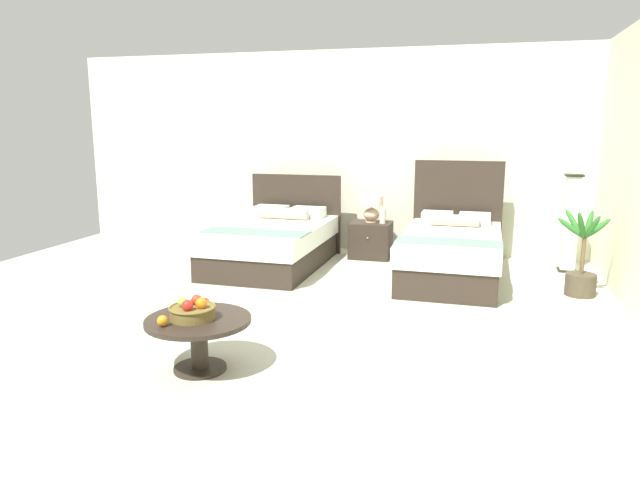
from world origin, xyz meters
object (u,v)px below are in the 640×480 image
nightstand (371,240)px  potted_palm (581,270)px  coffee_table (199,331)px  table_lamp (372,206)px  bed_near_corner (451,251)px  floor_lamp_corner (570,224)px  fruit_bowl (192,310)px  vase (383,216)px  loose_apple (205,303)px  bed_near_window (273,242)px  loose_orange (163,321)px

nightstand → potted_palm: size_ratio=0.58×
coffee_table → table_lamp: bearing=82.7°
bed_near_corner → floor_lamp_corner: 1.59m
fruit_bowl → potted_palm: size_ratio=0.36×
table_lamp → potted_palm: potted_palm is taller
bed_near_corner → vase: 1.26m
table_lamp → bed_near_corner: bearing=-35.8°
fruit_bowl → potted_palm: (3.08, 2.91, -0.20)m
fruit_bowl → coffee_table: bearing=37.9°
loose_apple → floor_lamp_corner: 4.87m
bed_near_window → coffee_table: size_ratio=2.64×
bed_near_window → floor_lamp_corner: (3.66, 0.73, 0.30)m
nightstand → coffee_table: size_ratio=0.70×
nightstand → loose_orange: (-0.69, -4.29, 0.20)m
loose_apple → potted_palm: potted_palm is taller
nightstand → bed_near_corner: bearing=-35.2°
nightstand → coffee_table: bearing=-97.4°
bed_near_corner → loose_orange: bed_near_corner is taller
table_lamp → vase: bearing=-19.9°
loose_orange → potted_palm: size_ratio=0.08×
bed_near_window → loose_orange: size_ratio=26.09×
bed_near_window → loose_apple: bed_near_window is taller
table_lamp → fruit_bowl: bearing=-97.7°
nightstand → potted_palm: (2.52, -1.17, 0.03)m
table_lamp → floor_lamp_corner: 2.53m
table_lamp → coffee_table: (-0.53, -4.08, -0.42)m
nightstand → floor_lamp_corner: bearing=-1.9°
floor_lamp_corner → loose_orange: bearing=-127.3°
fruit_bowl → table_lamp: bearing=82.3°
table_lamp → loose_orange: (-0.69, -4.31, -0.27)m
bed_near_corner → loose_apple: 3.49m
nightstand → loose_orange: 4.35m
table_lamp → loose_apple: bearing=-98.7°
loose_apple → vase: bearing=78.7°
loose_apple → nightstand: bearing=81.2°
floor_lamp_corner → potted_palm: 1.14m
potted_palm → bed_near_window: bearing=174.3°
coffee_table → loose_apple: size_ratio=9.47×
vase → coffee_table: vase is taller
bed_near_window → nightstand: bed_near_window is taller
loose_orange → floor_lamp_corner: size_ratio=0.07×
fruit_bowl → potted_palm: 4.24m
bed_near_window → coffee_table: bed_near_window is taller
potted_palm → floor_lamp_corner: bearing=90.0°
vase → potted_palm: bearing=-25.7°
coffee_table → floor_lamp_corner: 5.02m
floor_lamp_corner → potted_palm: size_ratio=1.28×
nightstand → potted_palm: potted_palm is taller
floor_lamp_corner → nightstand: bearing=178.1°
bed_near_window → floor_lamp_corner: bearing=11.2°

